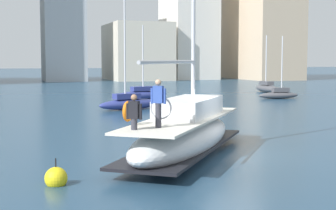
{
  "coord_description": "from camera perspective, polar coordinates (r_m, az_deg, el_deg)",
  "views": [
    {
      "loc": [
        -8.3,
        -17.78,
        3.69
      ],
      "look_at": [
        -1.88,
        2.11,
        1.8
      ],
      "focal_mm": 54.06,
      "sensor_mm": 36.0,
      "label": 1
    }
  ],
  "objects": [
    {
      "name": "ground_plane",
      "position": [
        19.96,
        7.04,
        -5.52
      ],
      "size": [
        400.0,
        400.0,
        0.0
      ],
      "primitive_type": "plane",
      "color": "navy"
    },
    {
      "name": "main_sailboat",
      "position": [
        19.28,
        1.89,
        -3.11
      ],
      "size": [
        7.66,
        9.13,
        13.7
      ],
      "color": "silver",
      "rests_on": "ground"
    },
    {
      "name": "moored_catamaran",
      "position": [
        46.16,
        -3.19,
        1.24
      ],
      "size": [
        5.23,
        2.36,
        6.77
      ],
      "color": "navy",
      "rests_on": "ground"
    },
    {
      "name": "moored_cutter_left",
      "position": [
        57.75,
        11.12,
        1.94
      ],
      "size": [
        1.49,
        5.31,
        6.38
      ],
      "color": "#4C4C51",
      "rests_on": "ground"
    },
    {
      "name": "moored_cutter_right",
      "position": [
        48.64,
        12.39,
        1.23
      ],
      "size": [
        4.02,
        1.24,
        5.88
      ],
      "color": "#4C4C51",
      "rests_on": "ground"
    },
    {
      "name": "moored_ketch_distant",
      "position": [
        37.22,
        -4.39,
        0.34
      ],
      "size": [
        5.11,
        2.52,
        8.47
      ],
      "color": "navy",
      "rests_on": "ground"
    },
    {
      "name": "mooring_buoy",
      "position": [
        15.37,
        -12.51,
        -8.06
      ],
      "size": [
        0.68,
        0.68,
        0.94
      ],
      "color": "yellow",
      "rests_on": "ground"
    },
    {
      "name": "waterfront_buildings",
      "position": [
        88.09,
        -12.72,
        10.53
      ],
      "size": [
        83.47,
        20.36,
        27.18
      ],
      "color": "#C6AD8E",
      "rests_on": "ground"
    }
  ]
}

